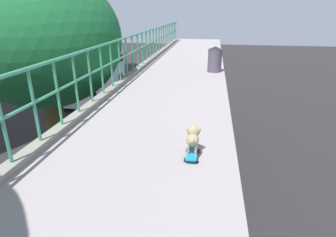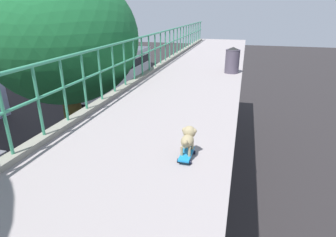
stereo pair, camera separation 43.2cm
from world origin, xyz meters
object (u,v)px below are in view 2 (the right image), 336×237
at_px(litter_bin, 232,60).
at_px(car_blue_fifth, 78,153).
at_px(small_dog, 188,137).
at_px(city_bus, 118,69).
at_px(toy_skateboard, 187,154).

bearing_deg(litter_bin, car_blue_fifth, 171.59).
bearing_deg(small_dog, city_bus, 117.70).
height_order(city_bus, litter_bin, litter_bin).
xyz_separation_m(city_bus, toy_skateboard, (10.20, -19.51, 3.23)).
relative_size(car_blue_fifth, toy_skateboard, 10.13).
distance_m(city_bus, litter_bin, 17.73).
bearing_deg(litter_bin, small_dog, -92.81).
xyz_separation_m(toy_skateboard, small_dog, (0.00, 0.08, 0.22)).
xyz_separation_m(city_bus, litter_bin, (10.47, -13.85, 3.58)).
relative_size(city_bus, small_dog, 26.30).
distance_m(toy_skateboard, litter_bin, 5.68).
height_order(city_bus, toy_skateboard, toy_skateboard).
xyz_separation_m(toy_skateboard, litter_bin, (0.27, 5.66, 0.35)).
xyz_separation_m(car_blue_fifth, city_bus, (-3.81, 12.86, 1.18)).
relative_size(toy_skateboard, small_dog, 1.02).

